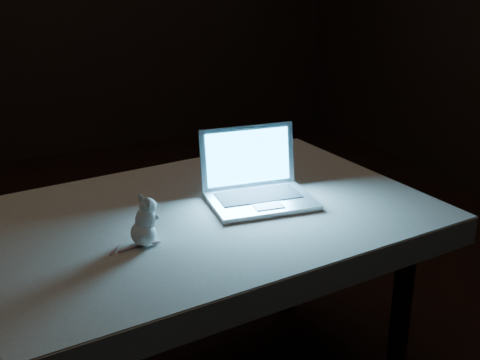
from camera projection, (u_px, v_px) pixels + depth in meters
name	position (u px, v px, depth m)	size (l,w,h in m)	color
floor	(158.00, 354.00, 2.37)	(5.00, 5.00, 0.00)	black
table	(205.00, 311.00, 2.03)	(1.26, 0.81, 0.68)	black
tablecloth	(188.00, 237.00, 1.85)	(1.35, 0.90, 0.08)	beige
laptop	(262.00, 171.00, 1.93)	(0.31, 0.27, 0.21)	silver
plush_mouse	(143.00, 221.00, 1.69)	(0.10, 0.10, 0.14)	white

